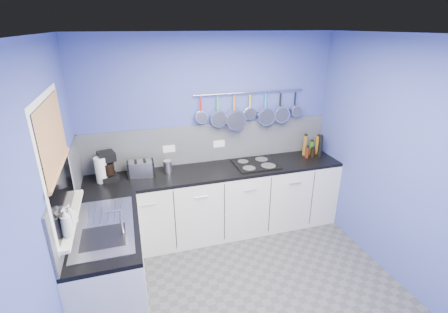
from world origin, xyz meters
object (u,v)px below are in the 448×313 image
soap_bottle_b (70,214)px  hob (255,164)px  soap_bottle_a (66,222)px  toaster (141,169)px  canister (168,166)px  paper_towel (101,170)px  coffee_maker (108,166)px

soap_bottle_b → hob: bearing=26.7°
soap_bottle_a → toaster: 1.42m
hob → canister: bearing=175.1°
canister → hob: bearing=-4.9°
hob → paper_towel: bearing=178.9°
soap_bottle_b → canister: soap_bottle_b is taller
soap_bottle_b → paper_towel: size_ratio=0.58×
soap_bottle_a → coffee_maker: (0.25, 1.28, -0.10)m
coffee_maker → toaster: 0.37m
soap_bottle_b → paper_towel: bearing=80.2°
toaster → hob: 1.43m
soap_bottle_b → paper_towel: (0.18, 1.06, -0.09)m
soap_bottle_a → canister: bearing=54.2°
toaster → canister: 0.32m
canister → coffee_maker: bearing=-178.7°
toaster → hob: bearing=5.9°
paper_towel → canister: size_ratio=2.04×
paper_towel → hob: size_ratio=0.56×
toaster → soap_bottle_a: bearing=-107.0°
toaster → hob: (1.43, -0.07, -0.09)m
coffee_maker → hob: bearing=-18.7°
paper_towel → hob: paper_towel is taller
coffee_maker → toaster: coffee_maker is taller
soap_bottle_a → paper_towel: (0.18, 1.23, -0.12)m
toaster → canister: bearing=12.7°
soap_bottle_a → soap_bottle_b: (0.00, 0.17, -0.03)m
paper_towel → toaster: paper_towel is taller
soap_bottle_b → canister: size_ratio=1.18×
paper_towel → canister: 0.75m
hob → coffee_maker: bearing=177.5°
soap_bottle_a → paper_towel: soap_bottle_a is taller
soap_bottle_a → coffee_maker: 1.30m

